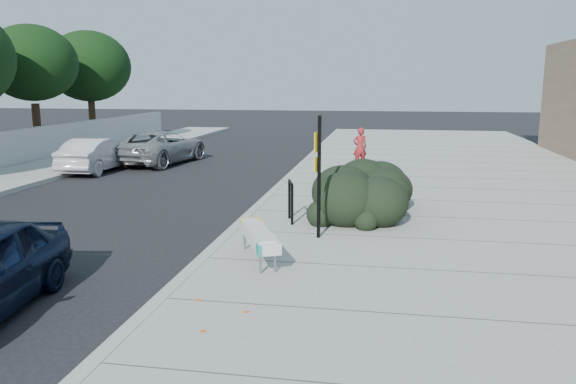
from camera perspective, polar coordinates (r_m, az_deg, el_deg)
name	(u,v)px	position (r m, az deg, el deg)	size (l,w,h in m)	color
ground	(203,265)	(10.54, -8.66, -7.38)	(120.00, 120.00, 0.00)	black
sidewalk_near	(477,213)	(15.02, 18.63, -2.00)	(11.20, 50.00, 0.15)	gray
curb_near	(261,204)	(15.18, -2.74, -1.26)	(0.22, 50.00, 0.17)	#9E9E99
tree_far_e	(32,63)	(28.27, -24.58, 11.80)	(4.00, 4.00, 5.90)	#332114
tree_far_f	(89,66)	(32.55, -19.57, 11.93)	(4.40, 4.40, 6.07)	#332114
bench	(258,236)	(10.12, -3.02, -4.47)	(1.14, 1.90, 0.57)	gray
bike_rack	(291,197)	(12.90, 0.28, -0.55)	(0.22, 0.63, 0.95)	black
sign_post	(318,169)	(11.41, 3.11, 2.32)	(0.13, 0.29, 2.52)	black
hedge	(361,184)	(14.02, 7.46, 0.80)	(1.84, 3.69, 1.38)	black
wagon_silver	(97,155)	(22.50, -18.83, 3.61)	(1.36, 3.89, 1.28)	silver
suv_silver	(160,147)	(24.10, -12.84, 4.49)	(2.28, 4.95, 1.38)	gray
pedestrian	(360,148)	(21.52, 7.31, 4.50)	(0.55, 0.36, 1.51)	maroon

